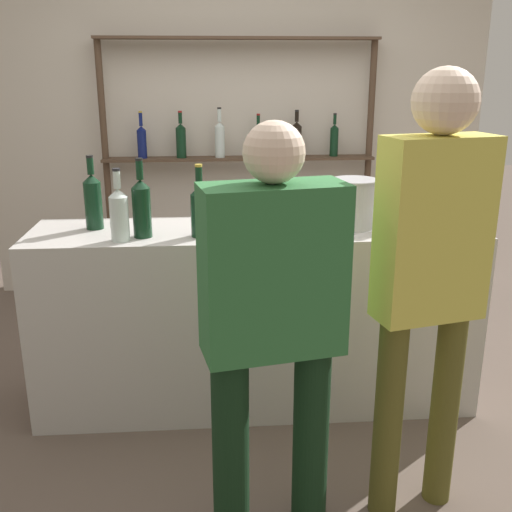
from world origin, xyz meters
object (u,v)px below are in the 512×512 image
(counter_bottle_2, at_px, (200,209))
(counter_bottle_5, at_px, (119,213))
(wine_glass, at_px, (435,198))
(ice_bucket, at_px, (354,203))
(customer_center, at_px, (273,313))
(customer_right, at_px, (430,265))
(counter_bottle_3, at_px, (285,196))
(counter_bottle_0, at_px, (394,203))
(cork_jar, at_px, (274,219))
(counter_bottle_1, at_px, (93,200))
(counter_bottle_4, at_px, (142,207))

(counter_bottle_2, xyz_separation_m, counter_bottle_5, (-0.37, -0.05, 0.00))
(wine_glass, xyz_separation_m, ice_bucket, (-0.48, -0.17, 0.02))
(customer_center, height_order, customer_right, customer_right)
(counter_bottle_3, bearing_deg, customer_center, -99.22)
(counter_bottle_2, bearing_deg, counter_bottle_0, 4.10)
(counter_bottle_5, bearing_deg, wine_glass, 11.77)
(cork_jar, bearing_deg, counter_bottle_1, 167.77)
(counter_bottle_0, height_order, customer_right, customer_right)
(counter_bottle_4, height_order, customer_center, customer_center)
(counter_bottle_3, distance_m, customer_center, 1.14)
(counter_bottle_2, distance_m, counter_bottle_5, 0.37)
(counter_bottle_5, height_order, cork_jar, counter_bottle_5)
(counter_bottle_3, height_order, customer_center, customer_center)
(customer_right, bearing_deg, counter_bottle_2, 35.18)
(ice_bucket, distance_m, cork_jar, 0.44)
(counter_bottle_2, relative_size, customer_center, 0.22)
(counter_bottle_4, xyz_separation_m, cork_jar, (0.63, -0.02, -0.07))
(counter_bottle_0, height_order, customer_center, customer_center)
(counter_bottle_0, relative_size, counter_bottle_5, 1.03)
(counter_bottle_4, height_order, ice_bucket, counter_bottle_4)
(counter_bottle_0, bearing_deg, customer_right, -97.63)
(customer_center, xyz_separation_m, customer_right, (0.59, 0.08, 0.14))
(counter_bottle_1, bearing_deg, counter_bottle_0, -4.48)
(counter_bottle_3, relative_size, wine_glass, 2.41)
(counter_bottle_0, bearing_deg, counter_bottle_3, 159.30)
(ice_bucket, height_order, customer_right, customer_right)
(counter_bottle_1, xyz_separation_m, counter_bottle_2, (0.53, -0.19, -0.01))
(counter_bottle_3, bearing_deg, counter_bottle_0, -20.70)
(cork_jar, height_order, customer_center, customer_center)
(cork_jar, bearing_deg, counter_bottle_2, 179.05)
(counter_bottle_4, relative_size, counter_bottle_5, 1.11)
(counter_bottle_1, xyz_separation_m, cork_jar, (0.89, -0.19, -0.07))
(counter_bottle_1, xyz_separation_m, customer_center, (0.79, -1.03, -0.20))
(ice_bucket, xyz_separation_m, customer_right, (0.08, -0.88, -0.04))
(customer_center, relative_size, customer_right, 0.90)
(counter_bottle_0, height_order, counter_bottle_5, counter_bottle_0)
(counter_bottle_1, height_order, cork_jar, counter_bottle_1)
(counter_bottle_2, height_order, customer_center, customer_center)
(counter_bottle_5, relative_size, cork_jar, 2.09)
(counter_bottle_4, xyz_separation_m, ice_bucket, (1.04, 0.10, -0.02))
(counter_bottle_0, relative_size, ice_bucket, 1.42)
(counter_bottle_4, distance_m, counter_bottle_5, 0.12)
(counter_bottle_3, relative_size, counter_bottle_4, 0.92)
(cork_jar, bearing_deg, counter_bottle_4, 178.57)
(wine_glass, bearing_deg, counter_bottle_1, -176.70)
(counter_bottle_5, distance_m, cork_jar, 0.73)
(wine_glass, xyz_separation_m, cork_jar, (-0.90, -0.29, -0.03))
(ice_bucket, bearing_deg, customer_right, -84.76)
(counter_bottle_1, height_order, customer_right, customer_right)
(counter_bottle_0, relative_size, customer_right, 0.20)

